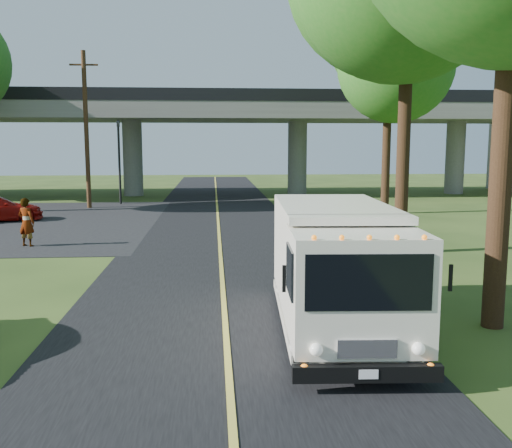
{
  "coord_description": "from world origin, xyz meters",
  "views": [
    {
      "loc": [
        -0.22,
        -9.97,
        3.74
      ],
      "look_at": [
        0.92,
        5.19,
        1.6
      ],
      "focal_mm": 40.0,
      "sensor_mm": 36.0,
      "label": 1
    }
  ],
  "objects": [
    {
      "name": "ground",
      "position": [
        0.0,
        0.0,
        0.0
      ],
      "size": [
        120.0,
        120.0,
        0.0
      ],
      "primitive_type": "plane",
      "color": "#2C4217",
      "rests_on": "ground"
    },
    {
      "name": "road",
      "position": [
        0.0,
        10.0,
        0.01
      ],
      "size": [
        7.0,
        90.0,
        0.02
      ],
      "primitive_type": "cube",
      "color": "black",
      "rests_on": "ground"
    },
    {
      "name": "lane_line",
      "position": [
        0.0,
        10.0,
        0.03
      ],
      "size": [
        0.12,
        90.0,
        0.01
      ],
      "primitive_type": "cube",
      "color": "gold",
      "rests_on": "road"
    },
    {
      "name": "overpass",
      "position": [
        0.0,
        32.0,
        4.56
      ],
      "size": [
        54.0,
        10.0,
        7.3
      ],
      "color": "slate",
      "rests_on": "ground"
    },
    {
      "name": "traffic_signal",
      "position": [
        -6.0,
        26.0,
        3.2
      ],
      "size": [
        0.18,
        0.22,
        5.2
      ],
      "color": "black",
      "rests_on": "ground"
    },
    {
      "name": "utility_pole",
      "position": [
        -7.5,
        24.0,
        4.59
      ],
      "size": [
        1.6,
        0.26,
        9.0
      ],
      "color": "#472D19",
      "rests_on": "ground"
    },
    {
      "name": "tree_right_far",
      "position": [
        9.21,
        19.84,
        8.3
      ],
      "size": [
        5.77,
        5.67,
        10.99
      ],
      "color": "#382314",
      "rests_on": "ground"
    },
    {
      "name": "step_van",
      "position": [
        2.2,
        0.93,
        1.37
      ],
      "size": [
        2.52,
        6.13,
        2.53
      ],
      "rotation": [
        0.0,
        0.0,
        -0.05
      ],
      "color": "silver",
      "rests_on": "ground"
    },
    {
      "name": "pedestrian",
      "position": [
        -7.04,
        11.22,
        0.9
      ],
      "size": [
        0.77,
        0.65,
        1.8
      ],
      "primitive_type": "imported",
      "rotation": [
        0.0,
        0.0,
        2.74
      ],
      "color": "gray",
      "rests_on": "ground"
    }
  ]
}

